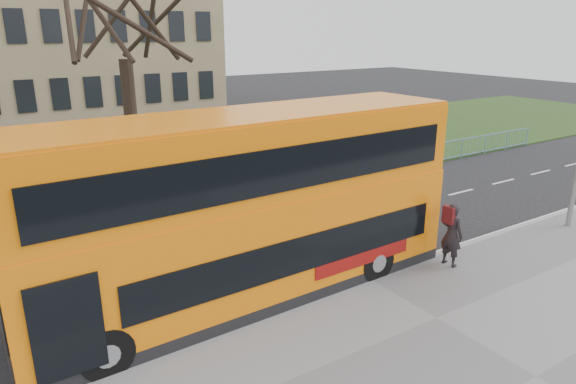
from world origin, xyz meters
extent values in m
plane|color=black|center=(0.00, 0.00, 0.00)|extent=(120.00, 120.00, 0.00)
cube|color=slate|center=(0.00, -6.75, 0.06)|extent=(80.00, 10.50, 0.12)
cube|color=gray|center=(0.00, -1.55, 0.07)|extent=(80.00, 0.20, 0.14)
cube|color=#223914|center=(0.00, 14.30, 0.04)|extent=(80.00, 15.40, 0.08)
cube|color=#8B7558|center=(-5.00, 35.00, 7.00)|extent=(30.00, 15.00, 14.00)
cube|color=orange|center=(-3.19, -0.50, 1.48)|extent=(11.70, 3.12, 2.16)
cube|color=orange|center=(-3.19, -0.50, 2.75)|extent=(11.70, 3.12, 0.37)
cube|color=orange|center=(-3.19, -0.50, 3.90)|extent=(11.64, 3.06, 1.94)
cube|color=black|center=(-2.48, -1.87, 1.56)|extent=(8.96, 0.31, 0.94)
cube|color=black|center=(-3.15, -1.87, 3.80)|extent=(10.68, 0.37, 1.05)
cylinder|color=black|center=(-7.30, -1.88, 0.58)|extent=(1.16, 0.34, 1.15)
cylinder|color=black|center=(0.22, -1.65, 0.58)|extent=(1.16, 0.34, 1.15)
imported|color=black|center=(2.61, -2.27, 1.09)|extent=(0.52, 0.74, 1.93)
camera|label=1|loc=(-9.03, -11.40, 6.89)|focal=32.00mm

